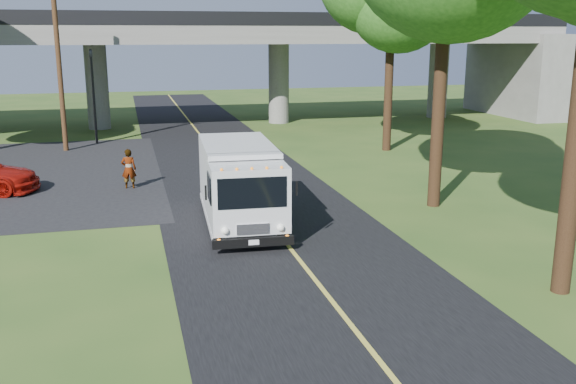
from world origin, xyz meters
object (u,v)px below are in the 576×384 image
object	(u,v)px
utility_pole	(59,62)
step_van	(240,182)
pedestrian	(129,169)
traffic_signal	(93,86)

from	to	relation	value
utility_pole	step_van	distance (m)	17.18
utility_pole	pedestrian	distance (m)	10.81
step_van	pedestrian	size ratio (longest dim) A/B	3.89
utility_pole	pedestrian	bearing A→B (deg)	-71.89
traffic_signal	pedestrian	distance (m)	11.98
utility_pole	pedestrian	size ratio (longest dim) A/B	5.61
utility_pole	pedestrian	world-z (taller)	utility_pole
traffic_signal	utility_pole	size ratio (longest dim) A/B	0.58
step_van	pedestrian	world-z (taller)	step_van
step_van	traffic_signal	bearing A→B (deg)	109.18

